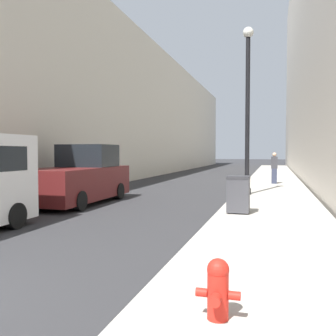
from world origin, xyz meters
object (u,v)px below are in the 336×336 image
lamppost (248,102)px  pickup_truck (79,178)px  pedestrian_on_sidewalk (274,168)px  fire_hydrant (218,288)px  trash_bin (238,194)px

lamppost → pickup_truck: size_ratio=1.35×
pickup_truck → pedestrian_on_sidewalk: size_ratio=2.94×
lamppost → pickup_truck: (-5.85, -3.21, -2.99)m
fire_hydrant → pickup_truck: bearing=126.8°
lamppost → pickup_truck: bearing=-151.3°
fire_hydrant → pickup_truck: 10.64m
pickup_truck → pedestrian_on_sidewalk: (6.93, 8.94, 0.09)m
fire_hydrant → pedestrian_on_sidewalk: pedestrian_on_sidewalk is taller
fire_hydrant → pedestrian_on_sidewalk: size_ratio=0.37×
trash_bin → pedestrian_on_sidewalk: 10.61m
fire_hydrant → trash_bin: size_ratio=0.60×
trash_bin → pedestrian_on_sidewalk: bearing=84.7°
trash_bin → pickup_truck: (-5.95, 1.62, 0.22)m
pedestrian_on_sidewalk → trash_bin: bearing=-95.3°
fire_hydrant → trash_bin: bearing=93.5°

